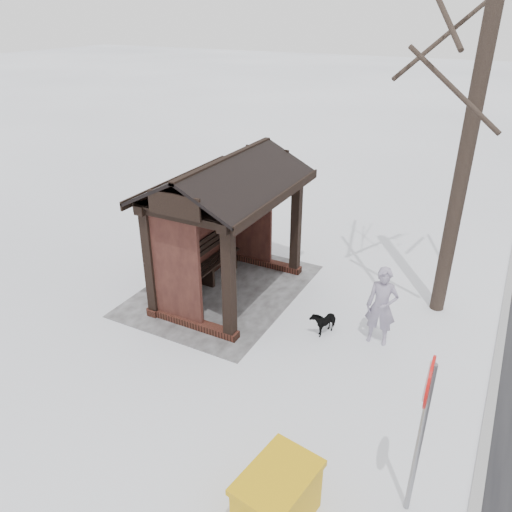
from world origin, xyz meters
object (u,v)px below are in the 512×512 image
Objects in this scene: road_sign at (425,406)px; grit_bin at (277,498)px; pedestrian at (382,306)px; bus_shelter at (221,200)px; dog at (324,321)px.

grit_bin is at bearing -57.96° from road_sign.
pedestrian is at bearing -161.12° from road_sign.
bus_shelter is 3.21m from dog.
bus_shelter is at bearing -128.67° from road_sign.
pedestrian is 2.63× the size of dog.
bus_shelter is at bearing -133.24° from grit_bin.
road_sign is (3.31, 1.29, 0.91)m from pedestrian.
road_sign reaches higher than dog.
bus_shelter is at bearing 170.24° from pedestrian.
pedestrian is at bearing 28.64° from dog.
bus_shelter is 1.54× the size of road_sign.
grit_bin is at bearing -96.71° from pedestrian.
grit_bin reaches higher than dog.
pedestrian is at bearing -172.10° from grit_bin.
grit_bin is (4.06, 0.96, 0.16)m from dog.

